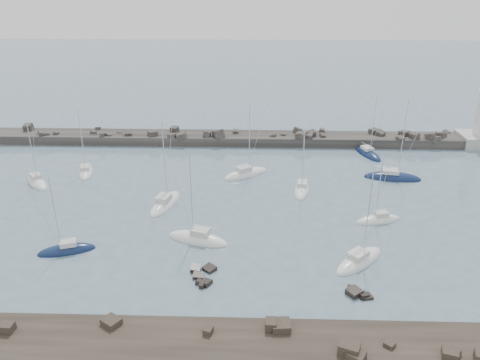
% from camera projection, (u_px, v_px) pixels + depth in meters
% --- Properties ---
extents(ground, '(400.00, 400.00, 0.00)m').
position_uv_depth(ground, '(240.00, 238.00, 61.94)').
color(ground, slate).
rests_on(ground, ground).
extents(rock_cluster_near, '(3.22, 4.76, 1.48)m').
position_uv_depth(rock_cluster_near, '(203.00, 277.00, 53.94)').
color(rock_cluster_near, black).
rests_on(rock_cluster_near, ground).
extents(rock_cluster_far, '(2.99, 2.15, 1.23)m').
position_uv_depth(rock_cluster_far, '(357.00, 294.00, 51.03)').
color(rock_cluster_far, black).
rests_on(rock_cluster_far, ground).
extents(breakwater, '(115.00, 6.94, 4.95)m').
position_uv_depth(breakwater, '(211.00, 141.00, 96.69)').
color(breakwater, '#2C2927').
rests_on(breakwater, ground).
extents(lighthouse, '(7.00, 7.00, 14.60)m').
position_uv_depth(lighthouse, '(479.00, 130.00, 94.06)').
color(lighthouse, '#9D9E99').
rests_on(lighthouse, ground).
extents(sailboat_1, '(4.28, 7.99, 12.07)m').
position_uv_depth(sailboat_1, '(86.00, 172.00, 82.19)').
color(sailboat_1, white).
rests_on(sailboat_1, ground).
extents(sailboat_2, '(7.36, 4.18, 11.28)m').
position_uv_depth(sailboat_2, '(67.00, 251.00, 58.90)').
color(sailboat_2, '#101E42').
rests_on(sailboat_2, ground).
extents(sailboat_3, '(4.96, 9.17, 13.93)m').
position_uv_depth(sailboat_3, '(165.00, 204.00, 70.67)').
color(sailboat_3, white).
rests_on(sailboat_3, ground).
extents(sailboat_4, '(8.69, 7.07, 13.74)m').
position_uv_depth(sailboat_4, '(246.00, 174.00, 81.11)').
color(sailboat_4, white).
rests_on(sailboat_4, ground).
extents(sailboat_5, '(8.70, 4.98, 13.37)m').
position_uv_depth(sailboat_5, '(198.00, 239.00, 61.30)').
color(sailboat_5, white).
rests_on(sailboat_5, ground).
extents(sailboat_6, '(3.50, 7.69, 11.81)m').
position_uv_depth(sailboat_6, '(302.00, 190.00, 75.20)').
color(sailboat_6, white).
rests_on(sailboat_6, ground).
extents(sailboat_7, '(7.91, 7.73, 13.38)m').
position_uv_depth(sailboat_7, '(359.00, 261.00, 56.74)').
color(sailboat_7, white).
rests_on(sailboat_7, ground).
extents(sailboat_8, '(5.08, 8.54, 12.86)m').
position_uv_depth(sailboat_8, '(368.00, 154.00, 90.14)').
color(sailboat_8, '#101E42').
rests_on(sailboat_8, ground).
extents(sailboat_9, '(6.95, 3.71, 10.68)m').
position_uv_depth(sailboat_9, '(378.00, 220.00, 66.11)').
color(sailboat_9, white).
rests_on(sailboat_9, ground).
extents(sailboat_13, '(9.79, 4.26, 14.87)m').
position_uv_depth(sailboat_13, '(392.00, 178.00, 79.74)').
color(sailboat_13, '#101E42').
rests_on(sailboat_13, ground).
extents(sailboat_14, '(6.48, 7.00, 11.77)m').
position_uv_depth(sailboat_14, '(37.00, 183.00, 77.80)').
color(sailboat_14, white).
rests_on(sailboat_14, ground).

